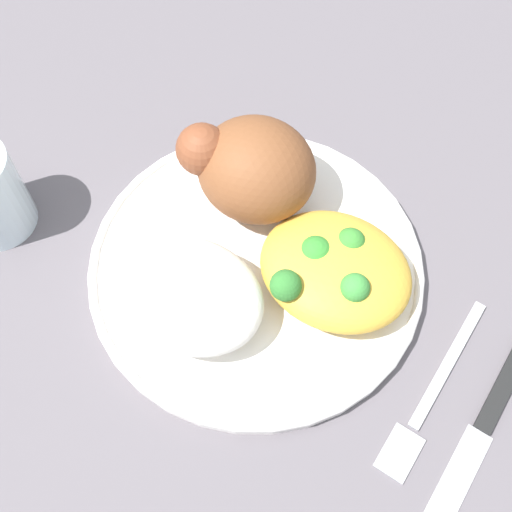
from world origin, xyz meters
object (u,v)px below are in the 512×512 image
Objects in this scene: plate at (256,267)px; mac_cheese_with_broccoli at (334,269)px; roasted_chicken at (251,168)px; rice_pile at (190,294)px; fork at (430,397)px; knife at (483,429)px.

plate is 0.06m from mac_cheese_with_broccoli.
mac_cheese_with_broccoli is (-0.06, -0.01, 0.03)m from plate.
roasted_chicken is at bearing -23.08° from mac_cheese_with_broccoli.
plate is at bearing 13.14° from mac_cheese_with_broccoli.
plate is 0.07m from rice_pile.
fork is at bearing -172.08° from rice_pile.
fork is (-0.18, -0.02, -0.03)m from rice_pile.
mac_cheese_with_broccoli reaches higher than fork.
roasted_chicken is 0.21m from fork.
mac_cheese_with_broccoli is (-0.09, 0.04, -0.02)m from roasted_chicken.
plate is at bearing -112.41° from rice_pile.
fork is at bearing 168.99° from plate.
roasted_chicken is at bearing -23.47° from fork.
rice_pile is 0.10m from mac_cheese_with_broccoli.
rice_pile reaches higher than plate.
roasted_chicken reaches higher than knife.
plate is 0.16m from fork.
fork is at bearing 156.17° from mac_cheese_with_broccoli.
rice_pile is (0.02, 0.05, 0.03)m from plate.
roasted_chicken is (0.03, -0.05, 0.04)m from plate.
rice_pile is 0.75× the size of fork.
rice_pile reaches higher than fork.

